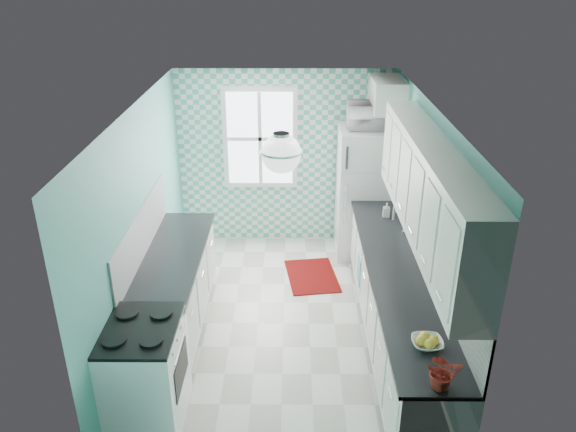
{
  "coord_description": "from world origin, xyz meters",
  "views": [
    {
      "loc": [
        0.09,
        -5.34,
        3.84
      ],
      "look_at": [
        0.05,
        0.25,
        1.25
      ],
      "focal_mm": 35.0,
      "sensor_mm": 36.0,
      "label": 1
    }
  ],
  "objects_px": {
    "fridge": "(366,192)",
    "microwave": "(371,116)",
    "ceiling_light": "(281,153)",
    "fruit_bowl": "(427,343)",
    "stove": "(145,373)",
    "sink": "(388,235)",
    "potted_plant": "(443,372)"
  },
  "relations": [
    {
      "from": "stove",
      "to": "potted_plant",
      "type": "xyz_separation_m",
      "value": [
        2.4,
        -0.64,
        0.57
      ]
    },
    {
      "from": "fridge",
      "to": "ceiling_light",
      "type": "bearing_deg",
      "value": -110.82
    },
    {
      "from": "stove",
      "to": "ceiling_light",
      "type": "bearing_deg",
      "value": 31.06
    },
    {
      "from": "stove",
      "to": "potted_plant",
      "type": "distance_m",
      "value": 2.55
    },
    {
      "from": "fridge",
      "to": "fruit_bowl",
      "type": "height_order",
      "value": "fridge"
    },
    {
      "from": "fruit_bowl",
      "to": "fridge",
      "type": "bearing_deg",
      "value": 91.52
    },
    {
      "from": "fruit_bowl",
      "to": "microwave",
      "type": "distance_m",
      "value": 3.55
    },
    {
      "from": "sink",
      "to": "microwave",
      "type": "relative_size",
      "value": 0.88
    },
    {
      "from": "stove",
      "to": "fruit_bowl",
      "type": "relative_size",
      "value": 3.83
    },
    {
      "from": "sink",
      "to": "fruit_bowl",
      "type": "distance_m",
      "value": 2.04
    },
    {
      "from": "ceiling_light",
      "to": "sink",
      "type": "height_order",
      "value": "ceiling_light"
    },
    {
      "from": "sink",
      "to": "microwave",
      "type": "xyz_separation_m",
      "value": [
        -0.09,
        1.37,
        1.04
      ]
    },
    {
      "from": "ceiling_light",
      "to": "potted_plant",
      "type": "relative_size",
      "value": 1.22
    },
    {
      "from": "ceiling_light",
      "to": "microwave",
      "type": "xyz_separation_m",
      "value": [
        1.11,
        2.58,
        -0.35
      ]
    },
    {
      "from": "stove",
      "to": "microwave",
      "type": "height_order",
      "value": "microwave"
    },
    {
      "from": "stove",
      "to": "potted_plant",
      "type": "height_order",
      "value": "potted_plant"
    },
    {
      "from": "ceiling_light",
      "to": "fridge",
      "type": "relative_size",
      "value": 0.19
    },
    {
      "from": "stove",
      "to": "sink",
      "type": "bearing_deg",
      "value": 40.43
    },
    {
      "from": "ceiling_light",
      "to": "sink",
      "type": "xyz_separation_m",
      "value": [
        1.2,
        1.22,
        -1.39
      ]
    },
    {
      "from": "fridge",
      "to": "potted_plant",
      "type": "height_order",
      "value": "fridge"
    },
    {
      "from": "potted_plant",
      "to": "microwave",
      "type": "height_order",
      "value": "microwave"
    },
    {
      "from": "stove",
      "to": "fruit_bowl",
      "type": "bearing_deg",
      "value": -1.38
    },
    {
      "from": "microwave",
      "to": "stove",
      "type": "bearing_deg",
      "value": 54.68
    },
    {
      "from": "fruit_bowl",
      "to": "microwave",
      "type": "xyz_separation_m",
      "value": [
        -0.09,
        3.4,
        1.0
      ]
    },
    {
      "from": "fruit_bowl",
      "to": "stove",
      "type": "bearing_deg",
      "value": 176.1
    },
    {
      "from": "fridge",
      "to": "microwave",
      "type": "distance_m",
      "value": 1.07
    },
    {
      "from": "stove",
      "to": "fruit_bowl",
      "type": "distance_m",
      "value": 2.45
    },
    {
      "from": "sink",
      "to": "potted_plant",
      "type": "relative_size",
      "value": 1.85
    },
    {
      "from": "fruit_bowl",
      "to": "potted_plant",
      "type": "height_order",
      "value": "potted_plant"
    },
    {
      "from": "stove",
      "to": "microwave",
      "type": "xyz_separation_m",
      "value": [
        2.31,
        3.24,
        1.46
      ]
    },
    {
      "from": "ceiling_light",
      "to": "potted_plant",
      "type": "bearing_deg",
      "value": -47.19
    },
    {
      "from": "sink",
      "to": "fruit_bowl",
      "type": "bearing_deg",
      "value": -87.82
    }
  ]
}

